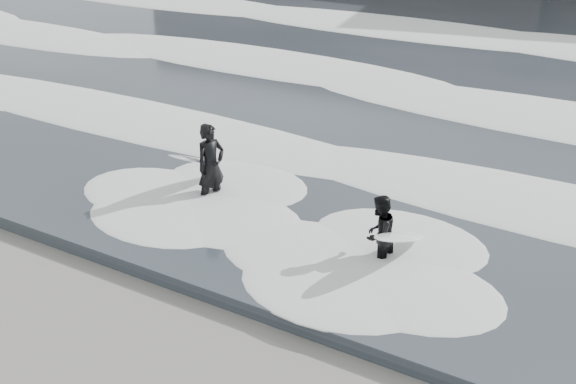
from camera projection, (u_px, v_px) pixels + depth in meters
name	position (u px, v px, depth m)	size (l,w,h in m)	color
sea	(552.00, 28.00, 32.89)	(90.00, 52.00, 0.30)	#313840
foam_near	(359.00, 170.00, 17.26)	(60.00, 3.20, 0.20)	white
foam_mid	(457.00, 95.00, 22.68)	(60.00, 4.00, 0.24)	white
foam_far	(530.00, 38.00, 29.66)	(60.00, 4.80, 0.30)	white
surfer_left	(209.00, 166.00, 15.98)	(1.03, 1.86, 1.96)	black
surfer_right	(382.00, 235.00, 13.48)	(1.06, 1.97, 1.55)	black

